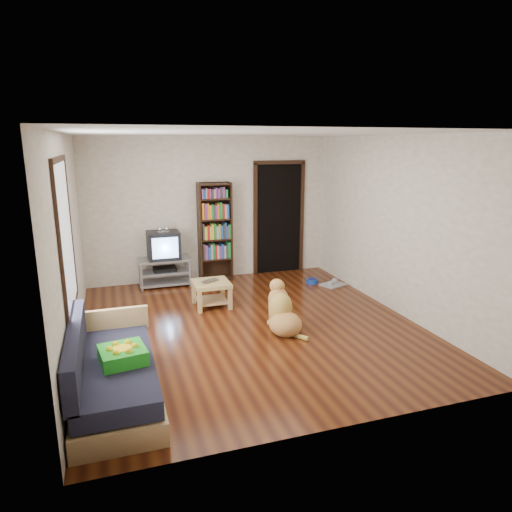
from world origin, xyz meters
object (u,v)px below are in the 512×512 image
object	(u,v)px
grey_rag	(333,285)
bookshelf	(215,227)
tv_stand	(165,271)
crt_tv	(163,245)
green_cushion	(123,355)
sofa	(111,376)
dog	(282,313)
coffee_table	(211,289)
laptop	(212,282)
dog_bowl	(312,281)

from	to	relation	value
grey_rag	bookshelf	world-z (taller)	bookshelf
tv_stand	crt_tv	size ratio (longest dim) A/B	1.55
crt_tv	green_cushion	bearing A→B (deg)	-102.92
bookshelf	grey_rag	bearing A→B (deg)	-28.74
sofa	dog	distance (m)	2.48
bookshelf	tv_stand	bearing A→B (deg)	-174.37
crt_tv	sofa	xyz separation A→B (m)	(-0.97, -3.65, -0.48)
dog	coffee_table	bearing A→B (deg)	119.75
green_cushion	coffee_table	distance (m)	2.76
bookshelf	dog	size ratio (longest dim) A/B	2.13
green_cushion	coffee_table	bearing A→B (deg)	50.36
tv_stand	bookshelf	distance (m)	1.20
dog	bookshelf	bearing A→B (deg)	96.60
crt_tv	coffee_table	bearing A→B (deg)	-67.48
crt_tv	coffee_table	world-z (taller)	crt_tv
tv_stand	coffee_table	bearing A→B (deg)	-67.14
sofa	bookshelf	bearing A→B (deg)	62.68
laptop	dog_bowl	xyz separation A→B (m)	(2.01, 0.64, -0.37)
laptop	bookshelf	size ratio (longest dim) A/B	0.16
tv_stand	sofa	size ratio (longest dim) A/B	0.50
green_cushion	crt_tv	distance (m)	3.81
green_cushion	bookshelf	world-z (taller)	bookshelf
laptop	tv_stand	xyz separation A→B (m)	(-0.55, 1.35, -0.14)
bookshelf	sofa	bearing A→B (deg)	-117.32
green_cushion	grey_rag	size ratio (longest dim) A/B	1.05
sofa	dog	bearing A→B (deg)	26.07
laptop	dog	world-z (taller)	dog
dog_bowl	dog	distance (m)	2.26
green_cushion	sofa	bearing A→B (deg)	147.56
sofa	grey_rag	bearing A→B (deg)	34.92
dog_bowl	dog	world-z (taller)	dog
laptop	bookshelf	world-z (taller)	bookshelf
green_cushion	laptop	distance (m)	2.73
green_cushion	bookshelf	distance (m)	4.22
dog_bowl	tv_stand	distance (m)	2.67
crt_tv	dog	world-z (taller)	crt_tv
laptop	grey_rag	distance (m)	2.37
laptop	tv_stand	distance (m)	1.46
crt_tv	bookshelf	world-z (taller)	bookshelf
green_cushion	dog	bearing A→B (deg)	19.56
sofa	coffee_table	world-z (taller)	sofa
grey_rag	sofa	bearing A→B (deg)	-145.08
dog_bowl	green_cushion	bearing A→B (deg)	-138.85
coffee_table	tv_stand	bearing A→B (deg)	112.86
grey_rag	dog	size ratio (longest dim) A/B	0.47
laptop	coffee_table	xyz separation A→B (m)	(0.00, 0.03, -0.13)
coffee_table	green_cushion	bearing A→B (deg)	-120.66
bookshelf	laptop	bearing A→B (deg)	-105.37
laptop	sofa	world-z (taller)	sofa
bookshelf	sofa	size ratio (longest dim) A/B	1.00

